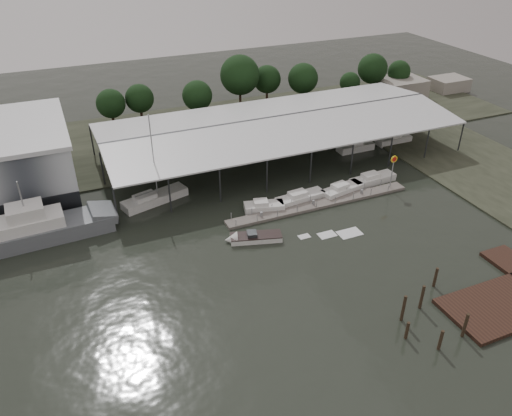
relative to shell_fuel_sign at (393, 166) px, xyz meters
name	(u,v)px	position (x,y,z in m)	size (l,w,h in m)	color
ground	(249,272)	(-27.00, -9.99, -3.93)	(200.00, 200.00, 0.00)	black
land_strip_far	(160,139)	(-27.00, 32.01, -3.83)	(140.00, 30.00, 0.30)	#3F4332
land_strip_east	(481,168)	(18.00, 0.01, -3.83)	(20.00, 60.00, 0.30)	#3F4332
covered_boat_shed	(279,120)	(-10.00, 18.01, 2.20)	(58.24, 24.00, 6.96)	silver
floating_dock	(319,204)	(-12.00, 0.01, -3.72)	(28.00, 2.00, 1.40)	slate
shell_fuel_sign	(393,166)	(0.00, 0.00, 0.00)	(1.10, 0.18, 5.55)	gray
boardwalk_platform	(512,296)	(-2.45, -25.27, -3.73)	(15.00, 12.00, 0.50)	#331E15
distant_commercial_buildings	(415,87)	(32.03, 34.70, -2.08)	(22.00, 8.00, 4.00)	gray
grey_trawler	(41,229)	(-48.48, 6.53, -2.35)	(18.61, 5.58, 8.84)	#5B5F64
white_sailboat	(154,198)	(-33.30, 10.08, -3.27)	(9.92, 5.16, 13.29)	white
speedboat_underway	(251,238)	(-24.24, -4.23, -3.53)	(17.82, 6.63, 2.00)	white
moored_cruiser_0	(264,206)	(-19.80, 1.92, -3.31)	(5.86, 3.51, 1.70)	white
moored_cruiser_1	(300,198)	(-13.99, 2.11, -3.31)	(7.60, 2.93, 1.70)	white
moored_cruiser_2	(342,190)	(-7.20, 1.80, -3.31)	(7.09, 3.47, 1.70)	white
moored_cruiser_3	(372,179)	(-1.18, 2.84, -3.31)	(7.63, 2.77, 1.70)	white
mooring_pilings	(428,313)	(-13.38, -24.58, -2.87)	(8.13, 7.91, 3.78)	#372B1B
horizon_tree_line	(266,81)	(-3.09, 38.47, 2.30)	(67.83, 10.03, 11.76)	black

